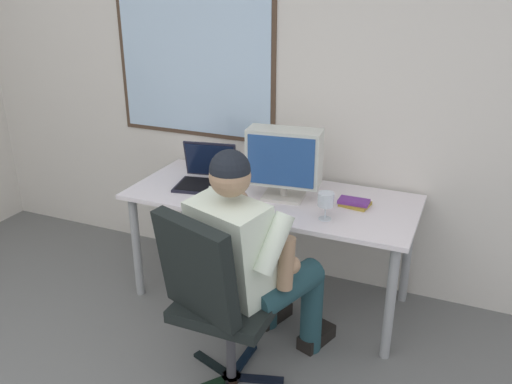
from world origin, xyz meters
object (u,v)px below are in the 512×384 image
wine_glass (326,201)px  desk_speaker (250,171)px  book_stack (355,203)px  office_chair (214,292)px  laptop (207,174)px  crt_monitor (284,158)px  desk (271,208)px  person_seated (251,256)px

wine_glass → desk_speaker: 0.70m
desk_speaker → book_stack: desk_speaker is taller
office_chair → laptop: bearing=119.5°
crt_monitor → desk: bearing=173.8°
crt_monitor → wine_glass: crt_monitor is taller
laptop → desk_speaker: size_ratio=2.79×
desk_speaker → book_stack: size_ratio=0.78×
desk → office_chair: size_ratio=1.76×
person_seated → wine_glass: person_seated is taller
wine_glass → desk_speaker: (-0.60, 0.35, -0.04)m
wine_glass → book_stack: bearing=66.3°
desk → crt_monitor: bearing=-6.2°
laptop → book_stack: laptop is taller
book_stack → wine_glass: bearing=-113.7°
book_stack → office_chair: bearing=-115.0°
laptop → book_stack: 0.94m
wine_glass → book_stack: (0.11, 0.24, -0.09)m
desk → desk_speaker: desk_speaker is taller
desk → wine_glass: 0.48m
crt_monitor → desk_speaker: crt_monitor is taller
laptop → book_stack: size_ratio=2.18×
crt_monitor → book_stack: 0.48m
desk → person_seated: person_seated is taller
person_seated → book_stack: 0.76m
person_seated → desk_speaker: (-0.35, 0.78, 0.13)m
desk → person_seated: 0.64m
office_chair → book_stack: 1.03m
book_stack → person_seated: bearing=-117.6°
office_chair → crt_monitor: crt_monitor is taller
desk → crt_monitor: size_ratio=3.90×
laptop → desk_speaker: (0.23, 0.13, 0.01)m
desk → laptop: laptop is taller
wine_glass → book_stack: wine_glass is taller
crt_monitor → desk_speaker: size_ratio=3.13×
office_chair → crt_monitor: size_ratio=2.22×
person_seated → crt_monitor: person_seated is taller
office_chair → desk_speaker: office_chair is taller
person_seated → crt_monitor: (-0.06, 0.62, 0.31)m
desk → desk_speaker: (-0.21, 0.15, 0.15)m
wine_glass → book_stack: size_ratio=0.85×
person_seated → laptop: person_seated is taller
desk → desk_speaker: bearing=143.5°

